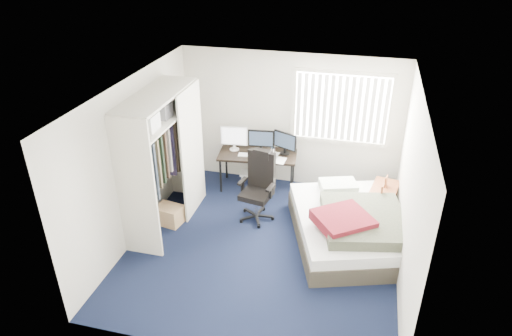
{
  "coord_description": "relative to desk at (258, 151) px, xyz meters",
  "views": [
    {
      "loc": [
        1.28,
        -5.53,
        4.4
      ],
      "look_at": [
        -0.21,
        0.4,
        1.13
      ],
      "focal_mm": 32.0,
      "sensor_mm": 36.0,
      "label": 1
    }
  ],
  "objects": [
    {
      "name": "closet",
      "position": [
        -1.16,
        -1.49,
        0.62
      ],
      "size": [
        0.64,
        1.84,
        2.22
      ],
      "color": "beige",
      "rests_on": "ground"
    },
    {
      "name": "pine_box",
      "position": [
        -1.14,
        -1.53,
        -0.58
      ],
      "size": [
        0.47,
        0.39,
        0.31
      ],
      "primitive_type": "cube",
      "rotation": [
        0.0,
        0.0,
        -0.19
      ],
      "color": "tan",
      "rests_on": "ground"
    },
    {
      "name": "footstool",
      "position": [
        -0.17,
        0.01,
        -0.53
      ],
      "size": [
        0.35,
        0.29,
        0.27
      ],
      "color": "white",
      "rests_on": "ground"
    },
    {
      "name": "window_assembly",
      "position": [
        1.41,
        0.29,
        0.86
      ],
      "size": [
        1.72,
        0.09,
        1.32
      ],
      "color": "white",
      "rests_on": "ground"
    },
    {
      "name": "office_chair",
      "position": [
        0.24,
        -0.98,
        -0.28
      ],
      "size": [
        0.65,
        0.65,
        1.19
      ],
      "color": "black",
      "rests_on": "ground"
    },
    {
      "name": "ground",
      "position": [
        0.51,
        -1.76,
        -0.74
      ],
      "size": [
        4.2,
        4.2,
        0.0
      ],
      "primitive_type": "plane",
      "color": "black",
      "rests_on": "ground"
    },
    {
      "name": "room_shell",
      "position": [
        0.51,
        -1.76,
        0.77
      ],
      "size": [
        4.2,
        4.2,
        4.2
      ],
      "color": "silver",
      "rests_on": "ground"
    },
    {
      "name": "nightstand",
      "position": [
        2.26,
        -0.53,
        -0.24
      ],
      "size": [
        0.56,
        0.88,
        0.74
      ],
      "color": "brown",
      "rests_on": "ground"
    },
    {
      "name": "desk",
      "position": [
        0.0,
        0.0,
        0.0
      ],
      "size": [
        1.48,
        0.81,
        1.16
      ],
      "color": "black",
      "rests_on": "ground"
    },
    {
      "name": "bed",
      "position": [
        1.79,
        -1.31,
        -0.44
      ],
      "size": [
        2.16,
        2.5,
        0.69
      ],
      "color": "#393429",
      "rests_on": "ground"
    }
  ]
}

